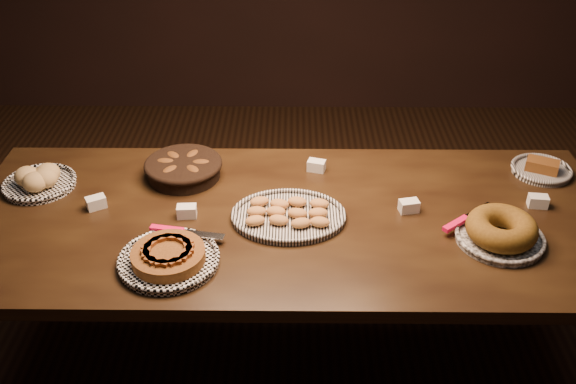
{
  "coord_description": "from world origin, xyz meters",
  "views": [
    {
      "loc": [
        0.02,
        -1.92,
        2.1
      ],
      "look_at": [
        -0.0,
        0.05,
        0.82
      ],
      "focal_mm": 40.0,
      "sensor_mm": 36.0,
      "label": 1
    }
  ],
  "objects_px": {
    "buffet_table": "(289,232)",
    "madeleine_platter": "(288,215)",
    "apple_tart_plate": "(169,257)",
    "bundt_cake_plate": "(501,231)"
  },
  "relations": [
    {
      "from": "buffet_table",
      "to": "madeleine_platter",
      "type": "height_order",
      "value": "madeleine_platter"
    },
    {
      "from": "madeleine_platter",
      "to": "apple_tart_plate",
      "type": "bearing_deg",
      "value": -142.22
    },
    {
      "from": "apple_tart_plate",
      "to": "bundt_cake_plate",
      "type": "distance_m",
      "value": 1.13
    },
    {
      "from": "apple_tart_plate",
      "to": "bundt_cake_plate",
      "type": "bearing_deg",
      "value": -13.22
    },
    {
      "from": "buffet_table",
      "to": "bundt_cake_plate",
      "type": "bearing_deg",
      "value": -11.22
    },
    {
      "from": "apple_tart_plate",
      "to": "madeleine_platter",
      "type": "height_order",
      "value": "apple_tart_plate"
    },
    {
      "from": "buffet_table",
      "to": "madeleine_platter",
      "type": "bearing_deg",
      "value": -94.89
    },
    {
      "from": "madeleine_platter",
      "to": "bundt_cake_plate",
      "type": "bearing_deg",
      "value": -4.86
    },
    {
      "from": "apple_tart_plate",
      "to": "madeleine_platter",
      "type": "xyz_separation_m",
      "value": [
        0.39,
        0.25,
        -0.01
      ]
    },
    {
      "from": "buffet_table",
      "to": "bundt_cake_plate",
      "type": "xyz_separation_m",
      "value": [
        0.73,
        -0.14,
        0.11
      ]
    }
  ]
}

